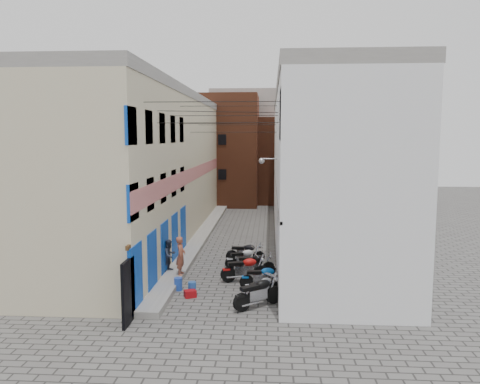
% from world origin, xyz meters
% --- Properties ---
extents(ground, '(90.00, 90.00, 0.00)m').
position_xyz_m(ground, '(0.00, 0.00, 0.00)').
color(ground, '#595653').
rests_on(ground, ground).
extents(plinth, '(0.90, 26.00, 0.25)m').
position_xyz_m(plinth, '(-2.05, 13.00, 0.12)').
color(plinth, gray).
rests_on(plinth, ground).
extents(building_left, '(5.10, 27.00, 9.00)m').
position_xyz_m(building_left, '(-4.98, 12.95, 4.50)').
color(building_left, beige).
rests_on(building_left, ground).
extents(building_right, '(5.94, 26.00, 9.00)m').
position_xyz_m(building_right, '(5.00, 13.00, 4.51)').
color(building_right, white).
rests_on(building_right, ground).
extents(building_far_brick_left, '(6.00, 6.00, 10.00)m').
position_xyz_m(building_far_brick_left, '(-2.00, 28.00, 5.00)').
color(building_far_brick_left, brown).
rests_on(building_far_brick_left, ground).
extents(building_far_brick_right, '(5.00, 6.00, 8.00)m').
position_xyz_m(building_far_brick_right, '(3.00, 30.00, 4.00)').
color(building_far_brick_right, brown).
rests_on(building_far_brick_right, ground).
extents(building_far_concrete, '(8.00, 5.00, 11.00)m').
position_xyz_m(building_far_concrete, '(0.00, 34.00, 5.50)').
color(building_far_concrete, gray).
rests_on(building_far_concrete, ground).
extents(far_shopfront, '(2.00, 0.30, 2.40)m').
position_xyz_m(far_shopfront, '(0.00, 25.20, 1.20)').
color(far_shopfront, black).
rests_on(far_shopfront, ground).
extents(overhead_wires, '(5.80, 13.02, 1.32)m').
position_xyz_m(overhead_wires, '(0.00, 7.64, 7.12)').
color(overhead_wires, black).
rests_on(overhead_wires, ground).
extents(motorcycle_a, '(2.09, 1.84, 1.23)m').
position_xyz_m(motorcycle_a, '(1.76, 1.40, 0.62)').
color(motorcycle_a, black).
rests_on(motorcycle_a, ground).
extents(motorcycle_b, '(1.63, 1.55, 0.99)m').
position_xyz_m(motorcycle_b, '(1.90, 2.30, 0.50)').
color(motorcycle_b, '#99999D').
rests_on(motorcycle_b, ground).
extents(motorcycle_c, '(1.95, 0.77, 1.10)m').
position_xyz_m(motorcycle_c, '(1.89, 3.48, 0.55)').
color(motorcycle_c, '#0B55B0').
rests_on(motorcycle_c, ground).
extents(motorcycle_d, '(2.21, 1.19, 1.22)m').
position_xyz_m(motorcycle_d, '(1.08, 4.50, 0.61)').
color(motorcycle_d, '#B70F0D').
rests_on(motorcycle_d, ground).
extents(motorcycle_e, '(1.97, 0.62, 1.14)m').
position_xyz_m(motorcycle_e, '(1.47, 5.44, 0.57)').
color(motorcycle_e, black).
rests_on(motorcycle_e, ground).
extents(motorcycle_f, '(1.94, 1.20, 1.07)m').
position_xyz_m(motorcycle_f, '(0.94, 6.54, 0.54)').
color(motorcycle_f, '#BBBCC0').
rests_on(motorcycle_f, ground).
extents(motorcycle_g, '(1.97, 0.69, 1.13)m').
position_xyz_m(motorcycle_g, '(0.95, 7.51, 0.56)').
color(motorcycle_g, black).
rests_on(motorcycle_g, ground).
extents(person_a, '(0.40, 0.61, 1.68)m').
position_xyz_m(person_a, '(-1.70, 4.51, 1.09)').
color(person_a, '#9E5039').
rests_on(person_a, plinth).
extents(person_b, '(0.82, 0.87, 1.42)m').
position_xyz_m(person_b, '(-2.32, 5.06, 0.96)').
color(person_b, '#2C3242').
rests_on(person_b, plinth).
extents(water_jug_near, '(0.33, 0.33, 0.51)m').
position_xyz_m(water_jug_near, '(-0.90, 2.65, 0.25)').
color(water_jug_near, '#2050A3').
rests_on(water_jug_near, ground).
extents(water_jug_far, '(0.39, 0.39, 0.52)m').
position_xyz_m(water_jug_far, '(-1.55, 3.12, 0.26)').
color(water_jug_far, blue).
rests_on(water_jug_far, ground).
extents(red_crate, '(0.54, 0.49, 0.28)m').
position_xyz_m(red_crate, '(-0.92, 2.32, 0.14)').
color(red_crate, '#990A10').
rests_on(red_crate, ground).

